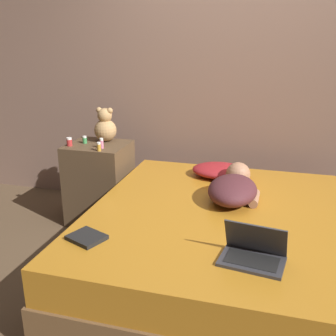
{
  "coord_description": "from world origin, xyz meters",
  "views": [
    {
      "loc": [
        0.31,
        -2.31,
        1.58
      ],
      "look_at": [
        -0.4,
        0.24,
        0.7
      ],
      "focal_mm": 42.0,
      "sensor_mm": 36.0,
      "label": 1
    }
  ],
  "objects_px": {
    "bottle_green": "(85,140)",
    "bottle_amber": "(99,147)",
    "laptop": "(253,253)",
    "person_lying": "(234,187)",
    "teddy_bear": "(105,127)",
    "pillow": "(220,171)",
    "bottle_red": "(69,142)",
    "book": "(87,237)",
    "bottle_pink": "(102,143)"
  },
  "relations": [
    {
      "from": "book",
      "to": "bottle_amber",
      "type": "bearing_deg",
      "value": 110.97
    },
    {
      "from": "person_lying",
      "to": "laptop",
      "type": "height_order",
      "value": "laptop"
    },
    {
      "from": "pillow",
      "to": "person_lying",
      "type": "bearing_deg",
      "value": -69.77
    },
    {
      "from": "book",
      "to": "bottle_red",
      "type": "bearing_deg",
      "value": 122.31
    },
    {
      "from": "teddy_bear",
      "to": "bottle_amber",
      "type": "relative_size",
      "value": 4.1
    },
    {
      "from": "bottle_green",
      "to": "pillow",
      "type": "bearing_deg",
      "value": 0.3
    },
    {
      "from": "bottle_pink",
      "to": "bottle_amber",
      "type": "height_order",
      "value": "bottle_pink"
    },
    {
      "from": "bottle_red",
      "to": "book",
      "type": "xyz_separation_m",
      "value": [
        0.7,
        -1.11,
        -0.22
      ]
    },
    {
      "from": "bottle_amber",
      "to": "bottle_pink",
      "type": "bearing_deg",
      "value": 99.55
    },
    {
      "from": "teddy_bear",
      "to": "book",
      "type": "distance_m",
      "value": 1.46
    },
    {
      "from": "pillow",
      "to": "bottle_green",
      "type": "height_order",
      "value": "bottle_green"
    },
    {
      "from": "teddy_bear",
      "to": "bottle_green",
      "type": "distance_m",
      "value": 0.21
    },
    {
      "from": "laptop",
      "to": "bottle_green",
      "type": "bearing_deg",
      "value": 149.84
    },
    {
      "from": "pillow",
      "to": "bottle_amber",
      "type": "bearing_deg",
      "value": -168.54
    },
    {
      "from": "bottle_green",
      "to": "laptop",
      "type": "bearing_deg",
      "value": -38.26
    },
    {
      "from": "person_lying",
      "to": "book",
      "type": "xyz_separation_m",
      "value": [
        -0.72,
        -0.8,
        -0.07
      ]
    },
    {
      "from": "person_lying",
      "to": "bottle_red",
      "type": "relative_size",
      "value": 9.1
    },
    {
      "from": "bottle_red",
      "to": "book",
      "type": "distance_m",
      "value": 1.33
    },
    {
      "from": "book",
      "to": "bottle_green",
      "type": "bearing_deg",
      "value": 116.8
    },
    {
      "from": "bottle_red",
      "to": "book",
      "type": "bearing_deg",
      "value": -57.69
    },
    {
      "from": "laptop",
      "to": "bottle_red",
      "type": "distance_m",
      "value": 1.95
    },
    {
      "from": "bottle_red",
      "to": "book",
      "type": "height_order",
      "value": "bottle_red"
    },
    {
      "from": "teddy_bear",
      "to": "book",
      "type": "bearing_deg",
      "value": -70.55
    },
    {
      "from": "person_lying",
      "to": "bottle_red",
      "type": "xyz_separation_m",
      "value": [
        -1.42,
        0.31,
        0.14
      ]
    },
    {
      "from": "teddy_bear",
      "to": "bottle_green",
      "type": "relative_size",
      "value": 4.66
    },
    {
      "from": "bottle_amber",
      "to": "book",
      "type": "distance_m",
      "value": 1.13
    },
    {
      "from": "person_lying",
      "to": "teddy_bear",
      "type": "height_order",
      "value": "teddy_bear"
    },
    {
      "from": "person_lying",
      "to": "book",
      "type": "height_order",
      "value": "person_lying"
    },
    {
      "from": "pillow",
      "to": "bottle_amber",
      "type": "height_order",
      "value": "bottle_amber"
    },
    {
      "from": "person_lying",
      "to": "bottle_green",
      "type": "xyz_separation_m",
      "value": [
        -1.33,
        0.42,
        0.14
      ]
    },
    {
      "from": "person_lying",
      "to": "teddy_bear",
      "type": "relative_size",
      "value": 2.16
    },
    {
      "from": "bottle_green",
      "to": "book",
      "type": "xyz_separation_m",
      "value": [
        0.62,
        -1.22,
        -0.21
      ]
    },
    {
      "from": "bottle_green",
      "to": "book",
      "type": "bearing_deg",
      "value": -63.2
    },
    {
      "from": "teddy_bear",
      "to": "bottle_amber",
      "type": "bearing_deg",
      "value": -75.86
    },
    {
      "from": "laptop",
      "to": "bottle_pink",
      "type": "relative_size",
      "value": 3.99
    },
    {
      "from": "laptop",
      "to": "teddy_bear",
      "type": "bearing_deg",
      "value": 144.32
    },
    {
      "from": "pillow",
      "to": "laptop",
      "type": "distance_m",
      "value": 1.25
    },
    {
      "from": "book",
      "to": "bottle_pink",
      "type": "bearing_deg",
      "value": 110.19
    },
    {
      "from": "bottle_red",
      "to": "bottle_amber",
      "type": "xyz_separation_m",
      "value": [
        0.31,
        -0.08,
        0.0
      ]
    },
    {
      "from": "person_lying",
      "to": "laptop",
      "type": "xyz_separation_m",
      "value": [
        0.18,
        -0.78,
        -0.04
      ]
    },
    {
      "from": "bottle_amber",
      "to": "book",
      "type": "bearing_deg",
      "value": -69.03
    },
    {
      "from": "person_lying",
      "to": "bottle_green",
      "type": "bearing_deg",
      "value": 163.48
    },
    {
      "from": "person_lying",
      "to": "bottle_amber",
      "type": "distance_m",
      "value": 1.14
    },
    {
      "from": "bottle_green",
      "to": "teddy_bear",
      "type": "bearing_deg",
      "value": 39.94
    },
    {
      "from": "bottle_pink",
      "to": "book",
      "type": "height_order",
      "value": "bottle_pink"
    },
    {
      "from": "laptop",
      "to": "bottle_red",
      "type": "relative_size",
      "value": 4.82
    },
    {
      "from": "pillow",
      "to": "bottle_red",
      "type": "distance_m",
      "value": 1.28
    },
    {
      "from": "bottle_red",
      "to": "bottle_pink",
      "type": "relative_size",
      "value": 0.83
    },
    {
      "from": "pillow",
      "to": "laptop",
      "type": "bearing_deg",
      "value": -74.21
    },
    {
      "from": "bottle_green",
      "to": "bottle_amber",
      "type": "distance_m",
      "value": 0.29
    }
  ]
}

